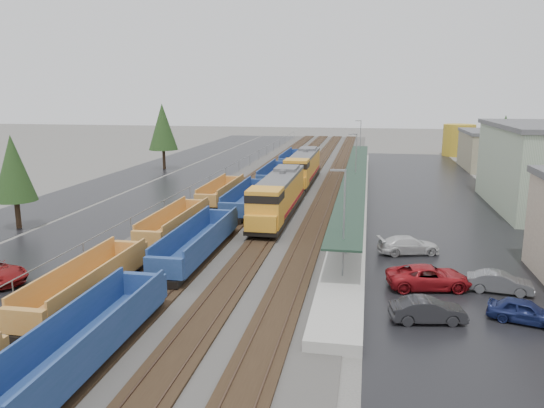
{
  "coord_description": "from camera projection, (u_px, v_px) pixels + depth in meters",
  "views": [
    {
      "loc": [
        10.9,
        -14.36,
        12.94
      ],
      "look_at": [
        1.73,
        36.09,
        2.0
      ],
      "focal_mm": 35.0,
      "sensor_mm": 36.0,
      "label": 1
    }
  ],
  "objects": [
    {
      "name": "ballast_strip",
      "position": [
        290.0,
        183.0,
        76.15
      ],
      "size": [
        20.0,
        160.0,
        0.08
      ],
      "primitive_type": "cube",
      "color": "#302D2B",
      "rests_on": "ground"
    },
    {
      "name": "trackbed",
      "position": [
        290.0,
        182.0,
        76.13
      ],
      "size": [
        14.6,
        160.0,
        0.22
      ],
      "color": "black",
      "rests_on": "ground"
    },
    {
      "name": "west_parking_lot",
      "position": [
        190.0,
        180.0,
        78.78
      ],
      "size": [
        10.0,
        160.0,
        0.02
      ],
      "primitive_type": "cube",
      "color": "black",
      "rests_on": "ground"
    },
    {
      "name": "west_road",
      "position": [
        127.0,
        178.0,
        80.53
      ],
      "size": [
        9.0,
        160.0,
        0.02
      ],
      "primitive_type": "cube",
      "color": "black",
      "rests_on": "ground"
    },
    {
      "name": "east_commuter_lot",
      "position": [
        435.0,
        202.0,
        63.21
      ],
      "size": [
        16.0,
        100.0,
        0.02
      ],
      "primitive_type": "cube",
      "color": "black",
      "rests_on": "ground"
    },
    {
      "name": "station_platform",
      "position": [
        355.0,
        193.0,
        64.73
      ],
      "size": [
        3.0,
        80.0,
        8.0
      ],
      "color": "#9E9B93",
      "rests_on": "ground"
    },
    {
      "name": "chainlink_fence",
      "position": [
        223.0,
        172.0,
        75.98
      ],
      "size": [
        0.08,
        160.04,
        2.02
      ],
      "color": "gray",
      "rests_on": "ground"
    },
    {
      "name": "distant_hills",
      "position": [
        454.0,
        124.0,
        213.32
      ],
      "size": [
        301.0,
        140.0,
        25.2
      ],
      "color": "#4E5D49",
      "rests_on": "ground"
    },
    {
      "name": "tree_west_near",
      "position": [
        13.0,
        168.0,
        49.93
      ],
      "size": [
        3.96,
        3.96,
        9.0
      ],
      "color": "#332316",
      "rests_on": "ground"
    },
    {
      "name": "tree_west_far",
      "position": [
        163.0,
        127.0,
        88.32
      ],
      "size": [
        4.84,
        4.84,
        11.0
      ],
      "color": "#332316",
      "rests_on": "ground"
    },
    {
      "name": "tree_east",
      "position": [
        504.0,
        143.0,
        67.99
      ],
      "size": [
        4.4,
        4.4,
        10.0
      ],
      "color": "#332316",
      "rests_on": "ground"
    },
    {
      "name": "locomotive_lead",
      "position": [
        278.0,
        196.0,
        54.26
      ],
      "size": [
        3.06,
        20.17,
        4.57
      ],
      "color": "black",
      "rests_on": "ground"
    },
    {
      "name": "locomotive_trail",
      "position": [
        303.0,
        167.0,
        74.47
      ],
      "size": [
        3.06,
        20.17,
        4.57
      ],
      "color": "black",
      "rests_on": "ground"
    },
    {
      "name": "well_string_yellow",
      "position": [
        87.0,
        285.0,
        32.95
      ],
      "size": [
        2.54,
        75.1,
        2.25
      ],
      "color": "#BC7B34",
      "rests_on": "ground"
    },
    {
      "name": "well_string_blue",
      "position": [
        228.0,
        218.0,
        50.25
      ],
      "size": [
        2.71,
        103.3,
        2.4
      ],
      "color": "navy",
      "rests_on": "ground"
    },
    {
      "name": "storage_tank",
      "position": [
        459.0,
        140.0,
        107.85
      ],
      "size": [
        6.37,
        6.37,
        6.37
      ],
      "primitive_type": "cylinder",
      "color": "#B69324",
      "rests_on": "ground"
    },
    {
      "name": "parked_car_east_a",
      "position": [
        428.0,
        311.0,
        30.16
      ],
      "size": [
        2.18,
        4.46,
        1.41
      ],
      "primitive_type": "imported",
      "rotation": [
        0.0,
        0.0,
        1.74
      ],
      "color": "black",
      "rests_on": "ground"
    },
    {
      "name": "parked_car_east_b",
      "position": [
        429.0,
        277.0,
        35.34
      ],
      "size": [
        3.55,
        5.94,
        1.55
      ],
      "primitive_type": "imported",
      "rotation": [
        0.0,
        0.0,
        1.76
      ],
      "color": "maroon",
      "rests_on": "ground"
    },
    {
      "name": "parked_car_east_c",
      "position": [
        409.0,
        245.0,
        42.89
      ],
      "size": [
        3.28,
        5.32,
        1.44
      ],
      "primitive_type": "imported",
      "rotation": [
        0.0,
        0.0,
        1.84
      ],
      "color": "silver",
      "rests_on": "ground"
    },
    {
      "name": "parked_car_east_d",
      "position": [
        525.0,
        311.0,
        30.1
      ],
      "size": [
        2.76,
        4.3,
        1.36
      ],
      "primitive_type": "imported",
      "rotation": [
        0.0,
        0.0,
        1.26
      ],
      "color": "#141D4B",
      "rests_on": "ground"
    },
    {
      "name": "parked_car_east_e",
      "position": [
        500.0,
        283.0,
        34.63
      ],
      "size": [
        1.99,
        4.28,
        1.36
      ],
      "primitive_type": "imported",
      "rotation": [
        0.0,
        0.0,
        1.43
      ],
      "color": "#525457",
      "rests_on": "ground"
    }
  ]
}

